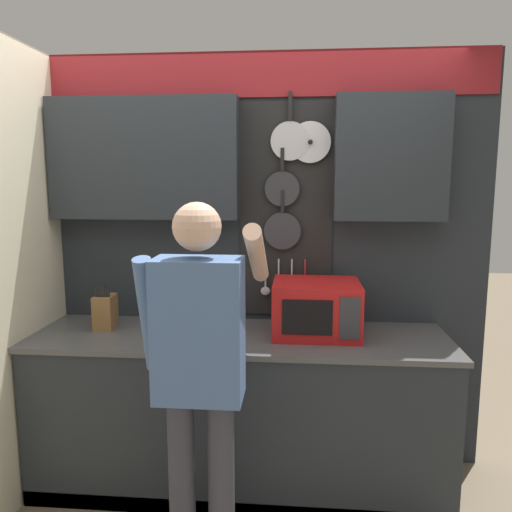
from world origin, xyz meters
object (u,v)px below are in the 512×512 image
Objects in this scene: microwave at (316,308)px; knife_block at (105,311)px; person at (200,358)px; utensil_crock at (226,319)px.

microwave is 1.23m from knife_block.
utensil_crock is at bearing 89.15° from person.
utensil_crock is (-0.52, 0.00, -0.08)m from microwave.
utensil_crock is (0.71, 0.00, -0.03)m from knife_block.
microwave is 0.52m from utensil_crock.
person is at bearing -126.84° from microwave.
knife_block is at bearing 179.97° from microwave.
microwave is 1.81× the size of knife_block.
person reaches higher than utensil_crock.
knife_block is 0.71m from utensil_crock.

